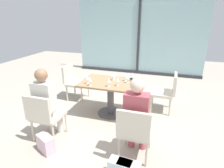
{
  "coord_description": "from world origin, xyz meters",
  "views": [
    {
      "loc": [
        1.13,
        -3.48,
        2.04
      ],
      "look_at": [
        0.0,
        0.1,
        0.65
      ],
      "focal_mm": 30.18,
      "sensor_mm": 36.0,
      "label": 1
    }
  ],
  "objects": [
    {
      "name": "chair_front_left",
      "position": [
        -0.75,
        -1.21,
        0.5
      ],
      "size": [
        0.46,
        0.5,
        0.87
      ],
      "color": "beige",
      "rests_on": "ground_plane"
    },
    {
      "name": "wine_glass_4",
      "position": [
        0.41,
        0.22,
        0.86
      ],
      "size": [
        0.07,
        0.07,
        0.18
      ],
      "color": "silver",
      "rests_on": "dining_table_main"
    },
    {
      "name": "ground_plane",
      "position": [
        0.0,
        0.0,
        0.0
      ],
      "size": [
        12.0,
        12.0,
        0.0
      ],
      "primitive_type": "plane",
      "color": "#A89E8E"
    },
    {
      "name": "wine_glass_2",
      "position": [
        0.2,
        -0.17,
        0.86
      ],
      "size": [
        0.07,
        0.07,
        0.18
      ],
      "color": "silver",
      "rests_on": "dining_table_main"
    },
    {
      "name": "window_wall_backdrop",
      "position": [
        0.0,
        3.2,
        1.21
      ],
      "size": [
        4.44,
        0.1,
        2.7
      ],
      "color": "#92B7BC",
      "rests_on": "ground_plane"
    },
    {
      "name": "dining_table_main",
      "position": [
        0.0,
        0.0,
        0.53
      ],
      "size": [
        1.22,
        0.83,
        0.73
      ],
      "color": "#997551",
      "rests_on": "ground_plane"
    },
    {
      "name": "handbag_1",
      "position": [
        -0.59,
        -1.47,
        0.14
      ],
      "size": [
        0.34,
        0.27,
        0.28
      ],
      "primitive_type": "cube",
      "rotation": [
        0.0,
        0.0,
        -0.45
      ],
      "color": "beige",
      "rests_on": "ground_plane"
    },
    {
      "name": "chair_far_right",
      "position": [
        1.13,
        0.48,
        0.5
      ],
      "size": [
        0.5,
        0.46,
        0.87
      ],
      "color": "beige",
      "rests_on": "ground_plane"
    },
    {
      "name": "wine_glass_6",
      "position": [
        0.35,
        0.07,
        0.86
      ],
      "size": [
        0.07,
        0.07,
        0.18
      ],
      "color": "silver",
      "rests_on": "dining_table_main"
    },
    {
      "name": "chair_front_right",
      "position": [
        0.75,
        -1.21,
        0.5
      ],
      "size": [
        0.46,
        0.5,
        0.87
      ],
      "color": "beige",
      "rests_on": "ground_plane"
    },
    {
      "name": "wine_glass_5",
      "position": [
        -0.32,
        -0.32,
        0.86
      ],
      "size": [
        0.07,
        0.07,
        0.18
      ],
      "color": "silver",
      "rests_on": "dining_table_main"
    },
    {
      "name": "person_front_left",
      "position": [
        -0.75,
        -1.1,
        0.7
      ],
      "size": [
        0.34,
        0.39,
        1.26
      ],
      "color": "silver",
      "rests_on": "ground_plane"
    },
    {
      "name": "wine_glass_3",
      "position": [
        0.04,
        -0.26,
        0.86
      ],
      "size": [
        0.07,
        0.07,
        0.18
      ],
      "color": "silver",
      "rests_on": "dining_table_main"
    },
    {
      "name": "coffee_cup",
      "position": [
        0.02,
        0.14,
        0.78
      ],
      "size": [
        0.08,
        0.08,
        0.09
      ],
      "primitive_type": "cylinder",
      "color": "white",
      "rests_on": "dining_table_main"
    },
    {
      "name": "cell_phone_on_table",
      "position": [
        0.38,
        0.31,
        0.73
      ],
      "size": [
        0.14,
        0.16,
        0.01
      ],
      "primitive_type": "cube",
      "rotation": [
        0.0,
        0.0,
        0.6
      ],
      "color": "black",
      "rests_on": "dining_table_main"
    },
    {
      "name": "person_front_right",
      "position": [
        0.75,
        -1.1,
        0.7
      ],
      "size": [
        0.34,
        0.39,
        1.26
      ],
      "color": "#B24C56",
      "rests_on": "ground_plane"
    },
    {
      "name": "wine_glass_0",
      "position": [
        -0.42,
        -0.23,
        0.86
      ],
      "size": [
        0.07,
        0.07,
        0.18
      ],
      "color": "silver",
      "rests_on": "dining_table_main"
    },
    {
      "name": "wine_glass_1",
      "position": [
        0.28,
        0.15,
        0.86
      ],
      "size": [
        0.07,
        0.07,
        0.18
      ],
      "color": "silver",
      "rests_on": "dining_table_main"
    },
    {
      "name": "chair_far_left",
      "position": [
        -1.13,
        0.48,
        0.5
      ],
      "size": [
        0.5,
        0.46,
        0.87
      ],
      "color": "beige",
      "rests_on": "ground_plane"
    }
  ]
}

